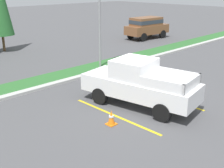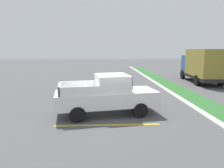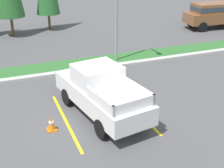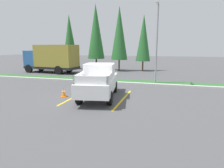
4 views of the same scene
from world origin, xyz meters
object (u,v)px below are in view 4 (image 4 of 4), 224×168
cypress_tree_right_inner (144,38)px  cypress_tree_center (119,33)px  pickup_truck_main (99,81)px  cypress_tree_left_inner (96,32)px  cargo_truck_distant (52,58)px  traffic_cone (64,92)px  street_light (157,38)px  cypress_tree_leftmost (70,37)px

cypress_tree_right_inner → cypress_tree_center: bearing=-163.7°
pickup_truck_main → cypress_tree_left_inner: cypress_tree_left_inner is taller
pickup_truck_main → cypress_tree_right_inner: 15.35m
cargo_truck_distant → traffic_cone: cargo_truck_distant is taller
pickup_truck_main → cypress_tree_right_inner: bearing=86.9°
pickup_truck_main → cypress_tree_right_inner: cypress_tree_right_inner is taller
cypress_tree_left_inner → street_light: bearing=-44.5°
traffic_cone → cargo_truck_distant: bearing=125.6°
cypress_tree_right_inner → traffic_cone: bearing=-101.1°
cypress_tree_center → cypress_tree_right_inner: bearing=16.3°
cypress_tree_leftmost → cypress_tree_right_inner: size_ratio=1.05×
cargo_truck_distant → cypress_tree_center: bearing=29.3°
cypress_tree_right_inner → cargo_truck_distant: bearing=-154.2°
cypress_tree_leftmost → cypress_tree_center: cypress_tree_center is taller
cypress_tree_leftmost → cypress_tree_right_inner: (10.50, 0.39, -0.23)m
cypress_tree_right_inner → cypress_tree_leftmost: bearing=-177.9°
street_light → cypress_tree_right_inner: size_ratio=0.91×
cypress_tree_left_inner → cypress_tree_right_inner: 6.42m
pickup_truck_main → cypress_tree_leftmost: size_ratio=0.71×
street_light → cypress_tree_left_inner: size_ratio=0.76×
pickup_truck_main → cypress_tree_leftmost: bearing=123.5°
street_light → cypress_tree_right_inner: (-2.26, 9.27, 0.42)m
pickup_truck_main → traffic_cone: size_ratio=9.12×
cypress_tree_left_inner → cypress_tree_center: size_ratio=1.06×
cypress_tree_right_inner → pickup_truck_main: bearing=-93.1°
cargo_truck_distant → street_light: bearing=-18.2°
cypress_tree_leftmost → cypress_tree_right_inner: cypress_tree_leftmost is taller
street_light → traffic_cone: street_light is taller
pickup_truck_main → cargo_truck_distant: 13.87m
cypress_tree_leftmost → cypress_tree_center: 7.49m
cypress_tree_center → traffic_cone: 15.32m
cypress_tree_left_inner → traffic_cone: bearing=-77.4°
cypress_tree_leftmost → cypress_tree_right_inner: bearing=2.1°
cypress_tree_center → traffic_cone: (0.00, -14.62, -4.60)m
cypress_tree_center → cargo_truck_distant: bearing=-150.7°
street_light → cypress_tree_center: 9.97m
cargo_truck_distant → street_light: street_light is taller
cargo_truck_distant → cypress_tree_right_inner: cypress_tree_right_inner is taller
cypress_tree_center → cypress_tree_leftmost: bearing=176.2°
street_light → cypress_tree_leftmost: bearing=145.2°
cypress_tree_right_inner → traffic_cone: 16.30m
cargo_truck_distant → cypress_tree_right_inner: 11.91m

